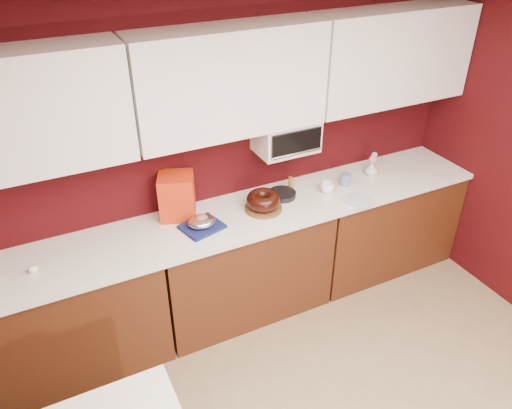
{
  "coord_description": "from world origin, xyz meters",
  "views": [
    {
      "loc": [
        -1.26,
        -0.85,
        2.88
      ],
      "look_at": [
        0.07,
        1.84,
        1.02
      ],
      "focal_mm": 35.0,
      "sensor_mm": 36.0,
      "label": 1
    }
  ],
  "objects": [
    {
      "name": "countertop",
      "position": [
        0.0,
        1.94,
        0.88
      ],
      "size": [
        4.0,
        0.62,
        0.04
      ],
      "primitive_type": "cube",
      "color": "white",
      "rests_on": "base_cabinet_center"
    },
    {
      "name": "flower_blue",
      "position": [
        1.25,
        2.03,
        1.07
      ],
      "size": [
        0.05,
        0.05,
        0.05
      ],
      "primitive_type": "sphere",
      "color": "#7EAACA",
      "rests_on": "flower_vase"
    },
    {
      "name": "navy_towel",
      "position": [
        -0.32,
        1.9,
        0.91
      ],
      "size": [
        0.32,
        0.29,
        0.02
      ],
      "primitive_type": "cube",
      "rotation": [
        0.0,
        0.0,
        0.26
      ],
      "color": "#151D52",
      "rests_on": "countertop"
    },
    {
      "name": "dark_pan",
      "position": [
        0.39,
        2.03,
        0.92
      ],
      "size": [
        0.23,
        0.23,
        0.04
      ],
      "primitive_type": "cylinder",
      "rotation": [
        0.0,
        0.0,
        -0.07
      ],
      "color": "black",
      "rests_on": "countertop"
    },
    {
      "name": "flower_pink",
      "position": [
        1.22,
        2.01,
        1.05
      ],
      "size": [
        0.06,
        0.06,
        0.06
      ],
      "primitive_type": "sphere",
      "color": "pink",
      "rests_on": "flower_vase"
    },
    {
      "name": "foil_ham_nest",
      "position": [
        -0.32,
        1.9,
        0.96
      ],
      "size": [
        0.25,
        0.23,
        0.07
      ],
      "primitive_type": "ellipsoid",
      "rotation": [
        0.0,
        0.0,
        -0.37
      ],
      "color": "silver",
      "rests_on": "navy_towel"
    },
    {
      "name": "china_plate",
      "position": [
        0.88,
        1.71,
        0.91
      ],
      "size": [
        0.28,
        0.28,
        0.01
      ],
      "primitive_type": "cylinder",
      "rotation": [
        0.0,
        0.0,
        0.31
      ],
      "color": "silver",
      "rests_on": "countertop"
    },
    {
      "name": "toaster_oven",
      "position": [
        0.45,
        2.1,
        1.38
      ],
      "size": [
        0.45,
        0.3,
        0.25
      ],
      "primitive_type": "cube",
      "color": "white",
      "rests_on": "upper_cabinet_center"
    },
    {
      "name": "coffee_mug",
      "position": [
        0.74,
        1.93,
        0.95
      ],
      "size": [
        0.13,
        0.13,
        0.1
      ],
      "primitive_type": "imported",
      "rotation": [
        0.0,
        0.0,
        0.69
      ],
      "color": "white",
      "rests_on": "countertop"
    },
    {
      "name": "roasted_ham",
      "position": [
        -0.32,
        1.9,
        0.98
      ],
      "size": [
        0.09,
        0.08,
        0.06
      ],
      "primitive_type": "ellipsoid",
      "rotation": [
        0.0,
        0.0,
        -0.03
      ],
      "color": "#AE604F",
      "rests_on": "foil_ham_nest"
    },
    {
      "name": "flower_vase",
      "position": [
        1.22,
        2.01,
        0.96
      ],
      "size": [
        0.11,
        0.11,
        0.12
      ],
      "primitive_type": "imported",
      "rotation": [
        0.0,
        0.0,
        0.33
      ],
      "color": "silver",
      "rests_on": "countertop"
    },
    {
      "name": "blue_jar",
      "position": [
        0.93,
        1.96,
        0.95
      ],
      "size": [
        0.11,
        0.11,
        0.1
      ],
      "primitive_type": "cylinder",
      "rotation": [
        0.0,
        0.0,
        -0.33
      ],
      "color": "navy",
      "rests_on": "countertop"
    },
    {
      "name": "upper_cabinet_center",
      "position": [
        0.0,
        2.08,
        1.85
      ],
      "size": [
        1.31,
        0.33,
        0.7
      ],
      "primitive_type": "cube",
      "color": "white",
      "rests_on": "wall_back"
    },
    {
      "name": "upper_cabinet_right",
      "position": [
        1.33,
        2.08,
        1.85
      ],
      "size": [
        1.31,
        0.33,
        0.7
      ],
      "primitive_type": "cube",
      "color": "white",
      "rests_on": "wall_back"
    },
    {
      "name": "base_cabinet_right",
      "position": [
        1.33,
        1.94,
        0.43
      ],
      "size": [
        1.31,
        0.58,
        0.86
      ],
      "primitive_type": "cube",
      "color": "#48220E",
      "rests_on": "floor"
    },
    {
      "name": "toaster_oven_door",
      "position": [
        0.45,
        1.94,
        1.38
      ],
      "size": [
        0.4,
        0.02,
        0.18
      ],
      "primitive_type": "cube",
      "color": "black",
      "rests_on": "toaster_oven"
    },
    {
      "name": "pandoro_box",
      "position": [
        -0.41,
        2.12,
        1.07
      ],
      "size": [
        0.31,
        0.3,
        0.33
      ],
      "primitive_type": "cube",
      "rotation": [
        0.0,
        0.0,
        -0.38
      ],
      "color": "#AA0F0B",
      "rests_on": "countertop"
    },
    {
      "name": "base_cabinet_center",
      "position": [
        0.0,
        1.94,
        0.43
      ],
      "size": [
        1.31,
        0.58,
        0.86
      ],
      "primitive_type": "cube",
      "color": "#48220E",
      "rests_on": "floor"
    },
    {
      "name": "upper_cabinet_left",
      "position": [
        -1.33,
        2.08,
        1.85
      ],
      "size": [
        1.31,
        0.33,
        0.7
      ],
      "primitive_type": "cube",
      "color": "white",
      "rests_on": "wall_back"
    },
    {
      "name": "egg_right",
      "position": [
        -1.43,
        1.91,
        0.92
      ],
      "size": [
        0.06,
        0.05,
        0.05
      ],
      "primitive_type": "ellipsoid",
      "rotation": [
        0.0,
        0.0,
        0.04
      ],
      "color": "white",
      "rests_on": "countertop"
    },
    {
      "name": "toaster_oven_handle",
      "position": [
        0.45,
        1.93,
        1.3
      ],
      "size": [
        0.42,
        0.02,
        0.02
      ],
      "primitive_type": "cylinder",
      "rotation": [
        0.0,
        1.57,
        0.0
      ],
      "color": "silver",
      "rests_on": "toaster_oven"
    },
    {
      "name": "wall_back",
      "position": [
        0.0,
        2.25,
        1.25
      ],
      "size": [
        4.0,
        0.02,
        2.5
      ],
      "primitive_type": "cube",
      "color": "#3A0709",
      "rests_on": "floor"
    },
    {
      "name": "base_cabinet_left",
      "position": [
        -1.33,
        1.94,
        0.43
      ],
      "size": [
        1.31,
        0.58,
        0.86
      ],
      "primitive_type": "cube",
      "color": "#48220E",
      "rests_on": "floor"
    },
    {
      "name": "cake_base",
      "position": [
        0.18,
        1.93,
        0.91
      ],
      "size": [
        0.29,
        0.29,
        0.03
      ],
      "primitive_type": "cylinder",
      "rotation": [
        0.0,
        0.0,
        -0.04
      ],
      "color": "brown",
      "rests_on": "countertop"
    },
    {
      "name": "amber_bottle",
      "position": [
        0.5,
        2.09,
        0.96
      ],
      "size": [
        0.05,
        0.05,
        0.11
      ],
      "primitive_type": "cylinder",
      "rotation": [
        0.0,
        0.0,
        -0.24
      ],
      "color": "brown",
      "rests_on": "countertop"
    },
    {
      "name": "bundt_cake",
      "position": [
        0.18,
        1.93,
        0.98
      ],
      "size": [
        0.31,
        0.31,
        0.1
      ],
      "primitive_type": "torus",
      "rotation": [
        0.0,
        0.0,
        0.27
      ],
      "color": "black",
      "rests_on": "cake_base"
    }
  ]
}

